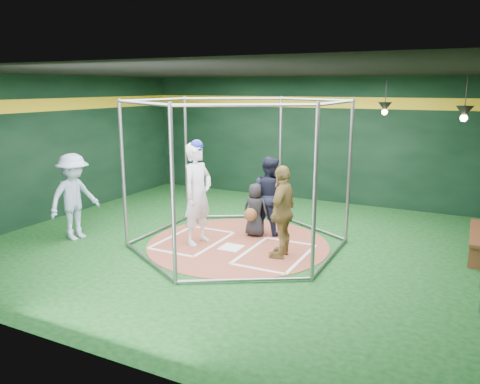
% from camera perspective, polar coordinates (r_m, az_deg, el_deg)
% --- Properties ---
extents(room_shell, '(10.10, 9.10, 3.53)m').
position_cam_1_polar(room_shell, '(9.46, -0.25, 3.76)').
color(room_shell, '#0C3711').
rests_on(room_shell, ground).
extents(clay_disc, '(3.80, 3.80, 0.01)m').
position_cam_1_polar(clay_disc, '(9.88, -0.26, -6.32)').
color(clay_disc, brown).
rests_on(clay_disc, ground).
extents(home_plate, '(0.43, 0.43, 0.01)m').
position_cam_1_polar(home_plate, '(9.62, -1.08, -6.77)').
color(home_plate, white).
rests_on(home_plate, clay_disc).
extents(batter_box_left, '(1.17, 1.77, 0.01)m').
position_cam_1_polar(batter_box_left, '(10.11, -5.74, -5.85)').
color(batter_box_left, white).
rests_on(batter_box_left, clay_disc).
extents(batter_box_right, '(1.17, 1.77, 0.01)m').
position_cam_1_polar(batter_box_right, '(9.29, 4.31, -7.54)').
color(batter_box_right, white).
rests_on(batter_box_right, clay_disc).
extents(batting_cage, '(4.05, 4.67, 3.00)m').
position_cam_1_polar(batting_cage, '(9.49, -0.27, 2.24)').
color(batting_cage, gray).
rests_on(batting_cage, ground).
extents(pendant_lamp_near, '(0.34, 0.34, 0.90)m').
position_cam_1_polar(pendant_lamp_near, '(12.10, 17.25, 9.86)').
color(pendant_lamp_near, black).
rests_on(pendant_lamp_near, room_shell).
extents(pendant_lamp_far, '(0.34, 0.34, 0.90)m').
position_cam_1_polar(pendant_lamp_far, '(10.34, 25.68, 8.79)').
color(pendant_lamp_far, black).
rests_on(pendant_lamp_far, room_shell).
extents(batter_figure, '(0.61, 0.83, 2.18)m').
position_cam_1_polar(batter_figure, '(9.66, -5.18, -0.12)').
color(batter_figure, silver).
rests_on(batter_figure, clay_disc).
extents(visitor_leopard, '(0.47, 1.06, 1.78)m').
position_cam_1_polar(visitor_leopard, '(8.94, 5.21, -2.39)').
color(visitor_leopard, '#AD8E4A').
rests_on(visitor_leopard, clay_disc).
extents(catcher_figure, '(0.61, 0.61, 1.18)m').
position_cam_1_polar(catcher_figure, '(10.21, 1.83, -2.22)').
color(catcher_figure, black).
rests_on(catcher_figure, clay_disc).
extents(umpire, '(0.98, 0.85, 1.72)m').
position_cam_1_polar(umpire, '(10.41, 3.57, -0.38)').
color(umpire, black).
rests_on(umpire, clay_disc).
extents(bystander_blue, '(0.83, 1.28, 1.86)m').
position_cam_1_polar(bystander_blue, '(10.58, -19.58, -0.57)').
color(bystander_blue, '#93A9C3').
rests_on(bystander_blue, ground).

